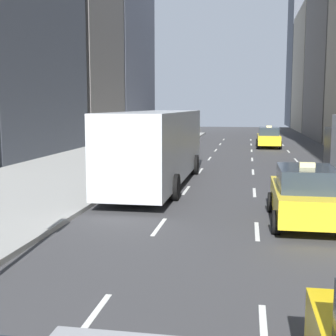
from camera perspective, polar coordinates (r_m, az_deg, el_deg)
sidewalk_left at (r=27.83m, az=-9.86°, el=0.42°), size 8.00×66.00×0.15m
lane_markings at (r=22.29m, az=10.39°, el=-1.54°), size 5.72×56.00×0.01m
taxi_second at (r=14.44m, az=16.37°, el=-3.16°), size 2.02×4.40×1.87m
taxi_third at (r=40.04m, az=12.16°, el=3.68°), size 2.02×4.40×1.87m
city_bus at (r=20.57m, az=-1.26°, el=2.82°), size 2.80×11.61×3.25m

